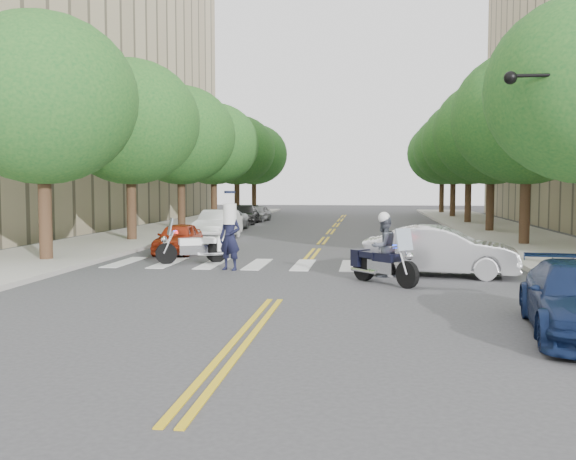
% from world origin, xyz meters
% --- Properties ---
extents(ground, '(140.00, 140.00, 0.00)m').
position_xyz_m(ground, '(0.00, 0.00, 0.00)').
color(ground, '#38383A').
rests_on(ground, ground).
extents(sidewalk_left, '(5.00, 60.00, 0.15)m').
position_xyz_m(sidewalk_left, '(-9.50, 22.00, 0.07)').
color(sidewalk_left, '#9E9991').
rests_on(sidewalk_left, ground).
extents(sidewalk_right, '(5.00, 60.00, 0.15)m').
position_xyz_m(sidewalk_right, '(9.50, 22.00, 0.07)').
color(sidewalk_right, '#9E9991').
rests_on(sidewalk_right, ground).
extents(tree_l_0, '(6.40, 6.40, 8.45)m').
position_xyz_m(tree_l_0, '(-8.80, 6.00, 5.55)').
color(tree_l_0, '#382316').
rests_on(tree_l_0, ground).
extents(tree_l_1, '(6.40, 6.40, 8.45)m').
position_xyz_m(tree_l_1, '(-8.80, 14.00, 5.55)').
color(tree_l_1, '#382316').
rests_on(tree_l_1, ground).
extents(tree_l_2, '(6.40, 6.40, 8.45)m').
position_xyz_m(tree_l_2, '(-8.80, 22.00, 5.55)').
color(tree_l_2, '#382316').
rests_on(tree_l_2, ground).
extents(tree_l_3, '(6.40, 6.40, 8.45)m').
position_xyz_m(tree_l_3, '(-8.80, 30.00, 5.55)').
color(tree_l_3, '#382316').
rests_on(tree_l_3, ground).
extents(tree_l_4, '(6.40, 6.40, 8.45)m').
position_xyz_m(tree_l_4, '(-8.80, 38.00, 5.55)').
color(tree_l_4, '#382316').
rests_on(tree_l_4, ground).
extents(tree_l_5, '(6.40, 6.40, 8.45)m').
position_xyz_m(tree_l_5, '(-8.80, 46.00, 5.55)').
color(tree_l_5, '#382316').
rests_on(tree_l_5, ground).
extents(tree_r_1, '(6.40, 6.40, 8.45)m').
position_xyz_m(tree_r_1, '(8.80, 14.00, 5.55)').
color(tree_r_1, '#382316').
rests_on(tree_r_1, ground).
extents(tree_r_2, '(6.40, 6.40, 8.45)m').
position_xyz_m(tree_r_2, '(8.80, 22.00, 5.55)').
color(tree_r_2, '#382316').
rests_on(tree_r_2, ground).
extents(tree_r_3, '(6.40, 6.40, 8.45)m').
position_xyz_m(tree_r_3, '(8.80, 30.00, 5.55)').
color(tree_r_3, '#382316').
rests_on(tree_r_3, ground).
extents(tree_r_4, '(6.40, 6.40, 8.45)m').
position_xyz_m(tree_r_4, '(8.80, 38.00, 5.55)').
color(tree_r_4, '#382316').
rests_on(tree_r_4, ground).
extents(tree_r_5, '(6.40, 6.40, 8.45)m').
position_xyz_m(tree_r_5, '(8.80, 46.00, 5.55)').
color(tree_r_5, '#382316').
rests_on(tree_r_5, ground).
extents(motorcycle_police, '(1.80, 1.95, 1.95)m').
position_xyz_m(motorcycle_police, '(2.52, 2.79, 0.87)').
color(motorcycle_police, black).
rests_on(motorcycle_police, ground).
extents(motorcycle_parked, '(2.29, 1.29, 1.57)m').
position_xyz_m(motorcycle_parked, '(-3.63, 6.60, 0.55)').
color(motorcycle_parked, black).
rests_on(motorcycle_parked, ground).
extents(officer_standing, '(0.85, 0.70, 2.01)m').
position_xyz_m(officer_standing, '(-2.16, 5.02, 1.00)').
color(officer_standing, black).
rests_on(officer_standing, ground).
extents(convertible, '(4.64, 2.24, 1.47)m').
position_xyz_m(convertible, '(4.25, 4.50, 0.73)').
color(convertible, silver).
rests_on(convertible, ground).
extents(parked_car_a, '(1.55, 3.57, 1.20)m').
position_xyz_m(parked_car_a, '(-5.20, 9.50, 0.60)').
color(parked_car_a, '#A52B11').
rests_on(parked_car_a, ground).
extents(parked_car_b, '(1.64, 4.42, 1.44)m').
position_xyz_m(parked_car_b, '(-5.20, 16.06, 0.72)').
color(parked_car_b, white).
rests_on(parked_car_b, ground).
extents(parked_car_c, '(2.32, 4.54, 1.23)m').
position_xyz_m(parked_car_c, '(-6.10, 22.29, 0.61)').
color(parked_car_c, '#9DA0A4').
rests_on(parked_car_c, ground).
extents(parked_car_d, '(2.10, 4.49, 1.27)m').
position_xyz_m(parked_car_d, '(-6.30, 28.46, 0.63)').
color(parked_car_d, black).
rests_on(parked_car_d, ground).
extents(parked_car_e, '(1.72, 3.58, 1.18)m').
position_xyz_m(parked_car_e, '(-5.94, 31.74, 0.59)').
color(parked_car_e, '#9E9FA4').
rests_on(parked_car_e, ground).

